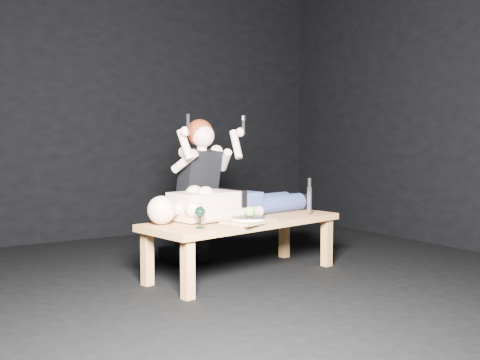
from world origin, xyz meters
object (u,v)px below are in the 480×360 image
(carving_knife, at_px, (309,196))
(kneeling_woman, at_px, (194,190))
(table, at_px, (243,247))
(lying_man, at_px, (235,200))
(goblet, at_px, (200,217))
(serving_tray, at_px, (248,221))

(carving_knife, bearing_deg, kneeling_woman, 129.57)
(table, relative_size, kneeling_woman, 1.28)
(lying_man, relative_size, kneeling_woman, 1.29)
(kneeling_woman, relative_size, goblet, 8.33)
(table, distance_m, carving_knife, 0.71)
(serving_tray, height_order, carving_knife, carving_knife)
(table, bearing_deg, goblet, -164.30)
(lying_man, relative_size, serving_tray, 4.50)
(lying_man, height_order, kneeling_woman, kneeling_woman)
(serving_tray, bearing_deg, lying_man, 72.49)
(table, relative_size, carving_knife, 5.42)
(goblet, relative_size, carving_knife, 0.51)
(serving_tray, xyz_separation_m, goblet, (-0.43, -0.04, 0.07))
(lying_man, relative_size, goblet, 10.76)
(lying_man, height_order, goblet, lying_man)
(table, height_order, goblet, goblet)
(lying_man, xyz_separation_m, goblet, (-0.55, -0.41, -0.06))
(table, distance_m, goblet, 0.65)
(goblet, bearing_deg, lying_man, 36.60)
(carving_knife, bearing_deg, table, 162.23)
(kneeling_woman, xyz_separation_m, carving_knife, (0.74, -0.64, -0.04))
(goblet, bearing_deg, serving_tray, 5.47)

